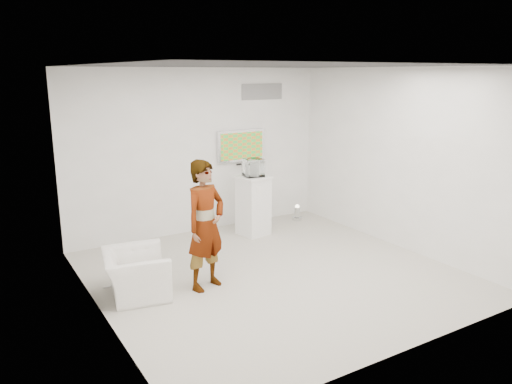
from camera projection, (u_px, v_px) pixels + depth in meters
room at (274, 175)px, 7.06m from camera, size 5.01×5.01×3.00m
tv at (241, 146)px, 9.51m from camera, size 1.00×0.08×0.60m
logo_decal at (262, 92)px, 9.56m from camera, size 0.90×0.02×0.30m
person at (206, 225)px, 6.75m from camera, size 0.76×0.63×1.80m
armchair at (136, 274)px, 6.65m from camera, size 0.97×1.07×0.60m
pedestal at (253, 206)px, 9.09m from camera, size 0.61×0.61×1.09m
floor_uplight at (297, 213)px, 10.06m from camera, size 0.21×0.21×0.31m
vitrine at (253, 168)px, 8.93m from camera, size 0.36×0.36×0.32m
console at (253, 170)px, 8.94m from camera, size 0.13×0.18×0.24m
wii_remote at (209, 169)px, 6.86m from camera, size 0.04×0.14×0.03m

